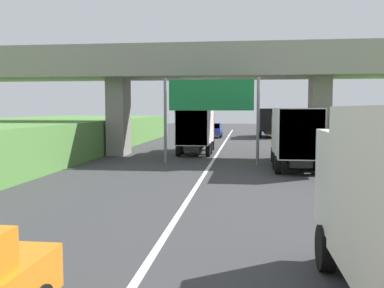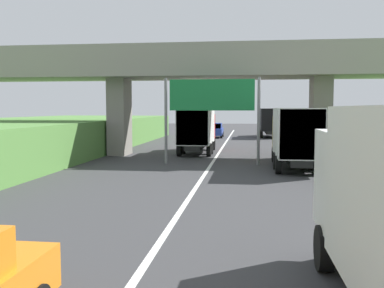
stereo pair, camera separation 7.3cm
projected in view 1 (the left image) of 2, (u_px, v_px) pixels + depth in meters
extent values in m
cube|color=white|center=(209.00, 167.00, 25.09)|extent=(0.20, 89.78, 0.01)
cube|color=gray|center=(216.00, 70.00, 30.75)|extent=(40.00, 4.80, 1.10)
cube|color=gray|center=(214.00, 50.00, 28.46)|extent=(40.00, 0.36, 1.10)
cube|color=gray|center=(218.00, 58.00, 32.85)|extent=(40.00, 0.36, 1.10)
cube|color=gray|center=(119.00, 117.00, 31.91)|extent=(1.30, 2.20, 5.60)
cube|color=gray|center=(319.00, 117.00, 30.13)|extent=(1.30, 2.20, 5.60)
cylinder|color=slate|center=(165.00, 121.00, 26.86)|extent=(0.18, 0.18, 5.30)
cylinder|color=slate|center=(258.00, 121.00, 26.16)|extent=(0.18, 0.18, 5.30)
cube|color=#167238|center=(211.00, 95.00, 26.38)|extent=(5.20, 0.12, 1.90)
cube|color=white|center=(211.00, 95.00, 26.36)|extent=(4.89, 0.01, 1.67)
cube|color=silver|center=(376.00, 183.00, 8.85)|extent=(2.10, 2.10, 2.10)
cube|color=#2D3842|center=(363.00, 162.00, 9.83)|extent=(1.89, 0.06, 0.90)
cylinder|color=black|center=(325.00, 248.00, 9.08)|extent=(0.30, 0.96, 0.96)
cube|color=black|center=(293.00, 156.00, 24.94)|extent=(1.10, 7.30, 0.36)
cube|color=gold|center=(289.00, 133.00, 27.41)|extent=(2.10, 2.10, 2.10)
cube|color=#2D3842|center=(288.00, 127.00, 28.40)|extent=(1.89, 0.06, 0.90)
cube|color=silver|center=(296.00, 132.00, 23.78)|extent=(2.30, 5.20, 2.60)
cube|color=#A8A8A4|center=(302.00, 135.00, 21.23)|extent=(2.21, 0.04, 2.50)
cylinder|color=black|center=(274.00, 155.00, 27.65)|extent=(0.30, 0.96, 0.96)
cylinder|color=black|center=(305.00, 155.00, 27.41)|extent=(0.30, 0.96, 0.96)
cylinder|color=black|center=(278.00, 165.00, 22.63)|extent=(0.30, 0.96, 0.96)
cylinder|color=black|center=(320.00, 165.00, 22.37)|extent=(0.30, 0.96, 0.96)
cylinder|color=black|center=(276.00, 161.00, 24.31)|extent=(0.30, 0.96, 0.96)
cylinder|color=black|center=(315.00, 161.00, 24.04)|extent=(0.30, 0.96, 0.96)
cube|color=black|center=(197.00, 144.00, 33.39)|extent=(1.10, 7.30, 0.36)
cube|color=red|center=(201.00, 127.00, 35.86)|extent=(2.10, 2.10, 2.10)
cube|color=#2D3842|center=(202.00, 123.00, 36.84)|extent=(1.89, 0.06, 0.90)
cube|color=silver|center=(196.00, 126.00, 32.23)|extent=(2.30, 5.20, 2.60)
cube|color=#A8A8A4|center=(191.00, 127.00, 29.68)|extent=(2.21, 0.04, 2.50)
cylinder|color=black|center=(189.00, 144.00, 36.09)|extent=(0.30, 0.96, 0.96)
cylinder|color=black|center=(212.00, 144.00, 35.85)|extent=(0.30, 0.96, 0.96)
cylinder|color=black|center=(179.00, 150.00, 31.08)|extent=(0.30, 0.96, 0.96)
cylinder|color=black|center=(208.00, 150.00, 30.82)|extent=(0.30, 0.96, 0.96)
cylinder|color=black|center=(182.00, 147.00, 32.75)|extent=(0.30, 0.96, 0.96)
cylinder|color=black|center=(210.00, 148.00, 32.49)|extent=(0.30, 0.96, 0.96)
cube|color=black|center=(269.00, 131.00, 52.45)|extent=(1.10, 7.30, 0.36)
cube|color=black|center=(268.00, 121.00, 54.93)|extent=(2.10, 2.10, 2.10)
cube|color=#2D3842|center=(267.00, 118.00, 55.91)|extent=(1.89, 0.06, 0.90)
cube|color=black|center=(269.00, 119.00, 51.30)|extent=(2.30, 5.20, 2.60)
cube|color=black|center=(270.00, 120.00, 48.74)|extent=(2.21, 0.04, 2.50)
cylinder|color=black|center=(260.00, 132.00, 55.16)|extent=(0.30, 0.96, 0.96)
cylinder|color=black|center=(275.00, 132.00, 54.92)|extent=(0.30, 0.96, 0.96)
cylinder|color=black|center=(260.00, 134.00, 50.15)|extent=(0.30, 0.96, 0.96)
cylinder|color=black|center=(279.00, 134.00, 49.88)|extent=(0.30, 0.96, 0.96)
cylinder|color=black|center=(260.00, 133.00, 51.82)|extent=(0.30, 0.96, 0.96)
cylinder|color=black|center=(278.00, 133.00, 51.56)|extent=(0.30, 0.96, 0.96)
cube|color=#233D9E|center=(214.00, 132.00, 51.41)|extent=(1.76, 4.10, 0.76)
cube|color=#233D9E|center=(214.00, 126.00, 51.20)|extent=(1.56, 1.90, 0.64)
cube|color=#2D3842|center=(213.00, 126.00, 50.29)|extent=(1.44, 0.06, 0.54)
cylinder|color=black|center=(208.00, 134.00, 52.80)|extent=(0.22, 0.64, 0.64)
cylinder|color=black|center=(221.00, 134.00, 52.60)|extent=(0.22, 0.64, 0.64)
cylinder|color=black|center=(206.00, 135.00, 50.28)|extent=(0.22, 0.64, 0.64)
cylinder|color=black|center=(220.00, 135.00, 50.08)|extent=(0.22, 0.64, 0.64)
cylinder|color=orange|center=(375.00, 196.00, 14.61)|extent=(0.56, 0.56, 0.90)
cylinder|color=white|center=(375.00, 194.00, 14.60)|extent=(0.57, 0.57, 0.12)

